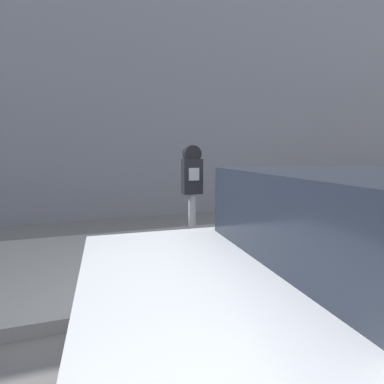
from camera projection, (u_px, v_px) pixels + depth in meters
The scene contains 4 objects.
ground_plane at pixel (227, 364), 2.24m from camera, with size 60.00×60.00×0.00m, color slate.
sidewalk at pixel (162, 258), 4.30m from camera, with size 24.00×2.80×0.13m.
building_facade at pixel (129, 78), 6.97m from camera, with size 24.00×0.30×6.56m.
parking_meter at pixel (192, 196), 3.06m from camera, with size 0.20×0.13×1.51m.
Camera 1 is at (-0.89, -1.86, 1.58)m, focal length 28.00 mm.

